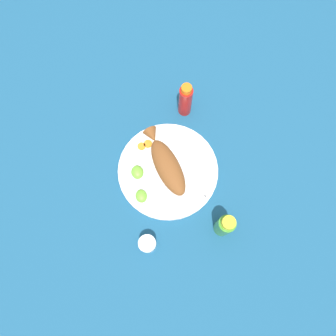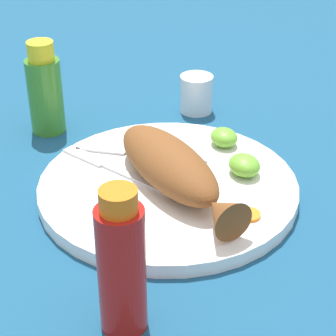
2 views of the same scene
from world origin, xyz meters
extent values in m
plane|color=navy|center=(0.00, 0.00, 0.00)|extent=(4.00, 4.00, 0.00)
cylinder|color=white|center=(0.00, 0.00, 0.01)|extent=(0.33, 0.33, 0.02)
ellipsoid|color=brown|center=(0.00, 0.00, 0.05)|extent=(0.22, 0.12, 0.05)
cone|color=brown|center=(-0.12, -0.03, 0.05)|extent=(0.05, 0.06, 0.05)
cube|color=silver|center=(0.02, 0.04, 0.02)|extent=(0.10, 0.07, 0.00)
cube|color=silver|center=(0.09, 0.09, 0.02)|extent=(0.07, 0.05, 0.00)
cube|color=silver|center=(0.06, -0.02, 0.02)|extent=(0.07, 0.10, 0.00)
cube|color=silver|center=(0.11, 0.06, 0.02)|extent=(0.05, 0.07, 0.00)
cylinder|color=orange|center=(-0.10, -0.04, 0.02)|extent=(0.03, 0.03, 0.00)
cylinder|color=orange|center=(-0.10, -0.07, 0.02)|extent=(0.03, 0.03, 0.00)
ellipsoid|color=#6BB233|center=(-0.01, -0.10, 0.03)|extent=(0.05, 0.04, 0.03)
ellipsoid|color=#6BB233|center=(0.07, -0.10, 0.03)|extent=(0.04, 0.04, 0.02)
cylinder|color=#B21914|center=(-0.21, 0.11, 0.07)|extent=(0.05, 0.05, 0.13)
cylinder|color=orange|center=(-0.21, 0.11, 0.15)|extent=(0.03, 0.03, 0.02)
cylinder|color=#3D8428|center=(0.22, 0.12, 0.06)|extent=(0.05, 0.05, 0.11)
cylinder|color=yellow|center=(0.22, 0.12, 0.13)|extent=(0.04, 0.04, 0.03)
cylinder|color=silver|center=(0.22, -0.12, 0.03)|extent=(0.05, 0.05, 0.06)
cylinder|color=white|center=(0.22, -0.12, 0.01)|extent=(0.04, 0.04, 0.03)
camera|label=1|loc=(0.30, -0.07, 1.06)|focal=35.00mm
camera|label=2|loc=(-0.63, 0.20, 0.44)|focal=65.00mm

